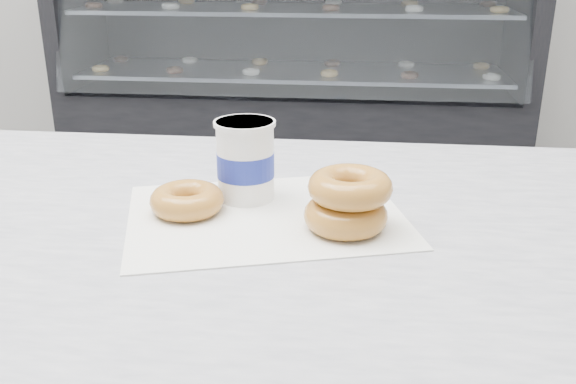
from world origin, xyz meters
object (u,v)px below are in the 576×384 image
Objects in this scene: display_case at (293,88)px; coffee_cup at (245,160)px; donut_single at (187,200)px; donut_stack at (348,201)px.

coffee_cup is at bearing -85.50° from display_case.
coffee_cup reaches higher than donut_single.
display_case reaches higher than donut_stack.
donut_stack is at bearing -7.59° from donut_single.
donut_stack is at bearing -82.79° from display_case.
display_case is at bearing 97.21° from donut_stack.
donut_stack is 0.16m from coffee_cup.
coffee_cup is (0.21, -2.63, 0.46)m from display_case.
display_case is 22.35× the size of coffee_cup.
display_case reaches higher than coffee_cup.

